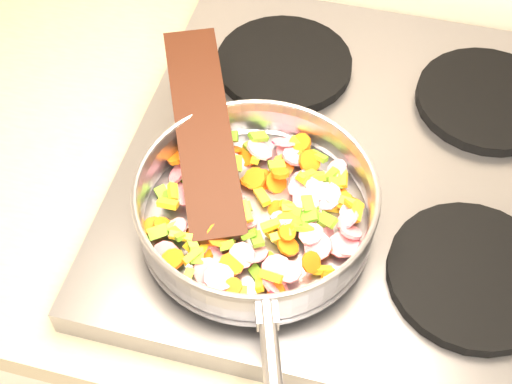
# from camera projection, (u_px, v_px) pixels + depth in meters

# --- Properties ---
(cooktop) EXTENTS (0.60, 0.60, 0.04)m
(cooktop) POSITION_uv_depth(u_px,v_px,m) (365.00, 171.00, 0.92)
(cooktop) COLOR #939399
(cooktop) RESTS_ON counter_top
(grate_fl) EXTENTS (0.19, 0.19, 0.02)m
(grate_fl) POSITION_uv_depth(u_px,v_px,m) (230.00, 223.00, 0.83)
(grate_fl) COLOR black
(grate_fl) RESTS_ON cooktop
(grate_fr) EXTENTS (0.19, 0.19, 0.02)m
(grate_fr) POSITION_uv_depth(u_px,v_px,m) (472.00, 275.00, 0.79)
(grate_fr) COLOR black
(grate_fr) RESTS_ON cooktop
(grate_bl) EXTENTS (0.19, 0.19, 0.02)m
(grate_bl) POSITION_uv_depth(u_px,v_px,m) (284.00, 64.00, 1.00)
(grate_bl) COLOR black
(grate_bl) RESTS_ON cooktop
(grate_br) EXTENTS (0.19, 0.19, 0.02)m
(grate_br) POSITION_uv_depth(u_px,v_px,m) (487.00, 100.00, 0.95)
(grate_br) COLOR black
(grate_br) RESTS_ON cooktop
(saute_pan) EXTENTS (0.32, 0.47, 0.06)m
(saute_pan) POSITION_uv_depth(u_px,v_px,m) (256.00, 205.00, 0.80)
(saute_pan) COLOR #9E9EA5
(saute_pan) RESTS_ON grate_fl
(vegetable_heap) EXTENTS (0.26, 0.25, 0.05)m
(vegetable_heap) POSITION_uv_depth(u_px,v_px,m) (256.00, 208.00, 0.81)
(vegetable_heap) COLOR #F95C0E
(vegetable_heap) RESTS_ON saute_pan
(wooden_spatula) EXTENTS (0.17, 0.28, 0.07)m
(wooden_spatula) POSITION_uv_depth(u_px,v_px,m) (203.00, 130.00, 0.84)
(wooden_spatula) COLOR black
(wooden_spatula) RESTS_ON saute_pan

